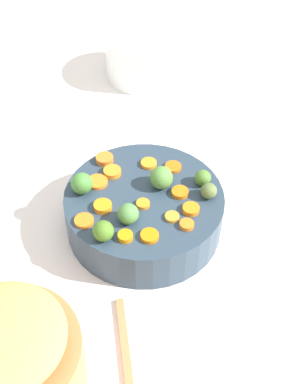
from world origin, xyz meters
The scene contains 25 objects.
tabletop centered at (0.00, 0.00, 0.01)m, with size 2.40×2.40×0.02m, color white.
serving_bowl_carrots centered at (0.02, -0.06, 0.06)m, with size 0.30×0.30×0.08m, color #2C3E4F.
metal_pot centered at (-0.30, 0.10, 0.07)m, with size 0.21×0.21×0.10m, color #D27440.
stuffing_mound centered at (-0.30, 0.10, 0.15)m, with size 0.18×0.18×0.05m, color tan.
carrot_slice_0 centered at (-0.08, -0.04, 0.11)m, with size 0.03×0.03×0.01m, color orange.
carrot_slice_1 centered at (0.11, -0.06, 0.11)m, with size 0.03×0.03×0.01m, color orange.
carrot_slice_2 centered at (-0.05, 0.04, 0.11)m, with size 0.03×0.03×0.01m, color orange.
carrot_slice_3 centered at (-0.01, 0.01, 0.11)m, with size 0.03×0.03×0.01m, color orange.
carrot_slice_4 centered at (0.10, -0.11, 0.11)m, with size 0.03×0.03×0.01m, color orange.
carrot_slice_5 centered at (0.08, 0.01, 0.11)m, with size 0.03×0.03×0.01m, color orange.
carrot_slice_6 centered at (-0.04, -0.14, 0.11)m, with size 0.03×0.03×0.01m, color orange.
carrot_slice_7 centered at (0.03, -0.12, 0.11)m, with size 0.03×0.03×0.01m, color orange.
carrot_slice_8 centered at (-0.03, -0.11, 0.11)m, with size 0.03×0.03×0.01m, color orange.
carrot_slice_9 centered at (-0.07, -0.08, 0.11)m, with size 0.03×0.03×0.01m, color orange.
carrot_slice_10 centered at (0.05, 0.03, 0.11)m, with size 0.04×0.04×0.01m, color orange.
carrot_slice_11 centered at (0.11, 0.03, 0.11)m, with size 0.03×0.03×0.01m, color orange.
carrot_slice_12 centered at (0.00, -0.06, 0.11)m, with size 0.02×0.02×0.01m, color orange.
carrot_slice_13 centered at (-0.01, -0.15, 0.11)m, with size 0.03×0.03×0.01m, color orange.
brussels_sprout_0 centered at (0.02, 0.06, 0.12)m, with size 0.04×0.04×0.04m, color #468538.
brussels_sprout_1 centered at (-0.04, -0.04, 0.12)m, with size 0.04×0.04×0.04m, color #4D8641.
brussels_sprout_2 centered at (-0.08, 0.00, 0.12)m, with size 0.04×0.04×0.04m, color #4B7924.
brussels_sprout_3 centered at (0.05, -0.09, 0.13)m, with size 0.04×0.04×0.04m, color #52893E.
brussels_sprout_4 centered at (0.03, -0.18, 0.12)m, with size 0.03×0.03×0.03m, color #576B39.
brussels_sprout_5 centered at (0.07, -0.16, 0.12)m, with size 0.03×0.03×0.03m, color #4B7A2F.
casserole_dish centered at (0.56, -0.01, 0.08)m, with size 0.20×0.20×0.11m, color white.
Camera 1 is at (-0.62, -0.12, 0.77)m, focal length 47.39 mm.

